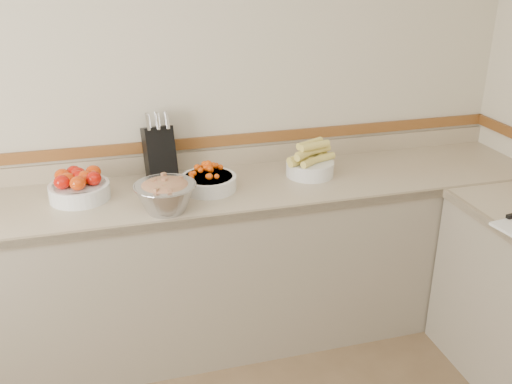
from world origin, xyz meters
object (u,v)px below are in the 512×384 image
object	(u,v)px
knife_block	(159,152)
cherry_tomato_bowl	(209,180)
rhubarb_bowl	(165,194)
corn_bowl	(310,163)
tomato_bowl	(79,186)

from	to	relation	value
knife_block	cherry_tomato_bowl	xyz separation A→B (m)	(0.22, -0.23, -0.10)
knife_block	rhubarb_bowl	bearing A→B (deg)	-93.58
cherry_tomato_bowl	corn_bowl	distance (m)	0.57
cherry_tomato_bowl	corn_bowl	bearing A→B (deg)	5.15
knife_block	cherry_tomato_bowl	size ratio (longest dim) A/B	1.29
corn_bowl	tomato_bowl	bearing A→B (deg)	179.73
cherry_tomato_bowl	tomato_bowl	bearing A→B (deg)	174.89
rhubarb_bowl	knife_block	bearing A→B (deg)	86.42
cherry_tomato_bowl	rhubarb_bowl	size ratio (longest dim) A/B	0.97
knife_block	corn_bowl	size ratio (longest dim) A/B	1.28
tomato_bowl	corn_bowl	distance (m)	1.20
corn_bowl	cherry_tomato_bowl	bearing A→B (deg)	-174.85
cherry_tomato_bowl	corn_bowl	xyz separation A→B (m)	(0.57, 0.05, 0.02)
knife_block	rhubarb_bowl	world-z (taller)	knife_block
knife_block	tomato_bowl	world-z (taller)	knife_block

